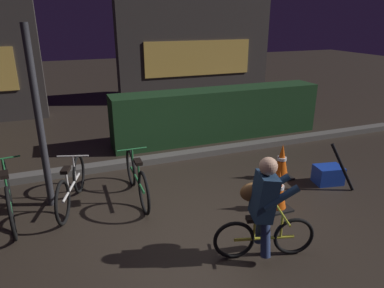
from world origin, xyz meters
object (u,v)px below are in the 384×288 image
parked_bike_center_left (71,186)px  parked_bike_center_right (137,178)px  cyclist (264,208)px  closed_umbrella (342,167)px  street_post (39,121)px  traffic_cone_near (278,190)px  traffic_cone_far (282,162)px  blue_crate (328,175)px  parked_bike_left_mid (9,195)px

parked_bike_center_left → parked_bike_center_right: 0.95m
cyclist → closed_umbrella: bearing=40.4°
street_post → traffic_cone_near: 3.48m
traffic_cone_near → traffic_cone_far: traffic_cone_far is taller
parked_bike_center_left → closed_umbrella: (4.06, -1.00, 0.07)m
traffic_cone_near → closed_umbrella: closed_umbrella is taller
parked_bike_center_left → traffic_cone_near: parked_bike_center_left is taller
parked_bike_center_left → blue_crate: parked_bike_center_left is taller
street_post → blue_crate: 4.57m
parked_bike_left_mid → closed_umbrella: (4.87, -0.94, 0.02)m
traffic_cone_far → cyclist: bearing=-130.3°
blue_crate → closed_umbrella: (0.03, -0.25, 0.24)m
street_post → parked_bike_left_mid: size_ratio=1.49×
blue_crate → cyclist: (-2.05, -1.23, 0.48)m
parked_bike_left_mid → blue_crate: parked_bike_left_mid is taller
closed_umbrella → traffic_cone_near: bearing=41.0°
street_post → parked_bike_left_mid: bearing=-157.8°
parked_bike_center_right → cyclist: size_ratio=1.26×
traffic_cone_far → closed_umbrella: bearing=-48.0°
traffic_cone_far → blue_crate: bearing=-37.1°
street_post → parked_bike_center_left: bearing=-26.4°
traffic_cone_far → parked_bike_left_mid: bearing=176.9°
cyclist → parked_bike_center_left: bearing=150.2°
cyclist → blue_crate: bearing=46.1°
street_post → parked_bike_center_left: (0.30, -0.15, -0.97)m
traffic_cone_far → cyclist: 2.25m
street_post → parked_bike_center_right: (1.24, -0.26, -0.96)m
street_post → cyclist: (2.28, -2.13, -0.66)m
parked_bike_center_left → traffic_cone_far: (3.42, -0.29, -0.02)m
parked_bike_left_mid → blue_crate: bearing=-106.0°
traffic_cone_far → cyclist: size_ratio=0.49×
blue_crate → traffic_cone_far: bearing=142.9°
traffic_cone_near → traffic_cone_far: 1.08m
parked_bike_center_right → traffic_cone_far: bearing=-93.5°
parked_bike_left_mid → street_post: bearing=-75.7°
street_post → closed_umbrella: street_post is taller
parked_bike_center_right → traffic_cone_near: size_ratio=2.59×
parked_bike_left_mid → parked_bike_center_left: bearing=-93.8°
parked_bike_left_mid → blue_crate: (4.84, -0.69, -0.21)m
traffic_cone_near → closed_umbrella: size_ratio=0.71×
parked_bike_left_mid → traffic_cone_far: parked_bike_left_mid is taller
parked_bike_center_right → traffic_cone_far: size_ratio=2.54×
parked_bike_center_right → parked_bike_center_left: bearing=83.7°
blue_crate → closed_umbrella: bearing=-83.6°
parked_bike_center_right → street_post: bearing=78.6°
street_post → traffic_cone_far: (3.72, -0.44, -0.99)m
parked_bike_center_left → blue_crate: bearing=-83.3°
blue_crate → parked_bike_center_right: bearing=168.3°
parked_bike_center_right → traffic_cone_near: bearing=-119.1°
parked_bike_center_right → closed_umbrella: size_ratio=1.84×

